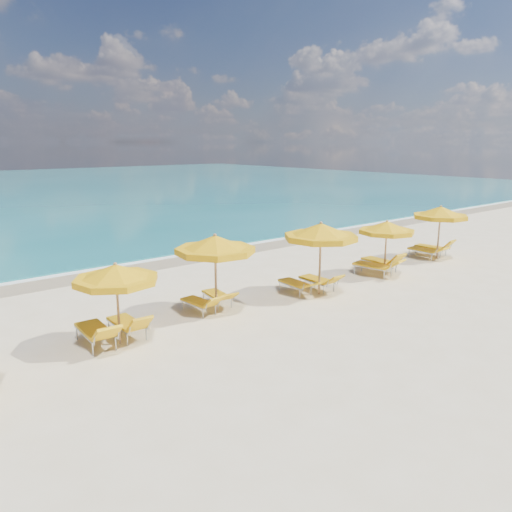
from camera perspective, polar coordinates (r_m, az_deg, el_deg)
ground_plane at (r=16.81m, az=3.28°, el=-4.87°), size 120.00×120.00×0.00m
wet_sand_band at (r=22.59m, az=-9.60°, el=-0.40°), size 120.00×2.60×0.01m
foam_line at (r=23.27m, az=-10.59°, el=-0.05°), size 120.00×1.20×0.03m
whitecap_far at (r=40.73m, az=-11.68°, el=5.40°), size 18.00×0.30×0.05m
umbrella_1 at (r=13.05m, az=-15.72°, el=-2.06°), size 2.52×2.52×2.18m
umbrella_2 at (r=14.98m, az=-4.69°, el=1.23°), size 2.93×2.93×2.47m
umbrella_3 at (r=16.90m, az=7.41°, el=2.69°), size 2.99×2.99×2.54m
umbrella_4 at (r=20.03m, az=14.72°, el=3.11°), size 2.33×2.33×2.19m
umbrella_5 at (r=23.62m, az=20.33°, el=4.62°), size 2.86×2.86×2.41m
lounger_1_left at (r=13.61m, az=-17.80°, el=-8.78°), size 0.76×1.96×0.87m
lounger_1_right at (r=13.99m, az=-14.45°, el=-8.04°), size 0.63×1.76×0.84m
lounger_2_left at (r=15.48m, az=-6.48°, el=-5.74°), size 0.64×1.62×0.72m
lounger_2_right at (r=16.14m, az=-4.40°, el=-4.93°), size 0.75×1.69×0.65m
lounger_3_left at (r=17.38m, az=4.58°, el=-3.60°), size 0.68×1.77×0.62m
lounger_3_right at (r=17.86m, az=7.09°, el=-3.17°), size 0.62×1.76×0.75m
lounger_4_left at (r=20.09m, az=13.33°, el=-1.54°), size 0.96×2.05×0.83m
lounger_4_right at (r=20.95m, az=13.99°, el=-0.99°), size 0.75×1.89×0.90m
lounger_5_left at (r=23.79m, az=18.69°, el=0.29°), size 0.63×1.84×0.68m
lounger_5_right at (r=24.51m, az=19.44°, el=0.62°), size 0.75×1.80×0.87m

